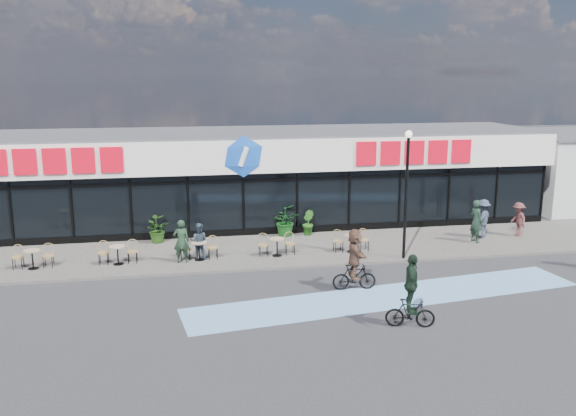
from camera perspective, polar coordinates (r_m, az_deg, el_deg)
The scene contains 20 objects.
ground at distance 21.64m, azimuth -2.10°, elevation -7.57°, with size 120.00×120.00×0.00m, color #28282B.
sidewalk at distance 25.86m, azimuth -3.53°, elevation -4.07°, with size 44.00×5.00×0.10m, color #625D57.
bike_lane at distance 21.19m, azimuth 9.38°, elevation -8.17°, with size 14.00×2.20×0.01m, color #6794C3.
building at distance 30.61m, azimuth -4.80°, elevation 2.92°, with size 30.60×6.57×4.75m.
lamp_post at distance 24.47m, azimuth 11.03°, elevation 2.25°, with size 0.28×0.28×5.15m.
bistro_set_1 at distance 25.34m, azimuth -22.76°, elevation -4.22°, with size 1.54×0.62×0.90m.
bistro_set_2 at distance 24.83m, azimuth -15.63°, elevation -4.02°, with size 1.54×0.62×0.90m.
bistro_set_3 at distance 24.72m, azimuth -8.32°, elevation -3.75°, with size 1.54×0.62×0.90m.
bistro_set_4 at distance 25.01m, azimuth -1.06°, elevation -3.43°, with size 1.54×0.62×0.90m.
bistro_set_5 at distance 25.68m, azimuth 5.91°, elevation -3.06°, with size 1.54×0.62×0.90m.
potted_plant_left at distance 27.44m, azimuth -12.26°, elevation -2.01°, with size 1.03×0.89×1.15m, color #204513.
potted_plant_mid at distance 27.94m, azimuth -0.41°, elevation -1.23°, with size 1.23×1.06×1.36m, color #134415.
potted_plant_right at distance 28.10m, azimuth 1.85°, elevation -1.39°, with size 0.62×0.50×1.13m, color #255B1A.
patron_left at distance 24.32m, azimuth -9.95°, elevation -3.08°, with size 0.63×0.41×1.73m, color #1C3320.
patron_right at distance 24.74m, azimuth -8.35°, elevation -3.07°, with size 0.72×0.56×1.47m, color #31414D.
pedestrian_a at distance 29.78m, azimuth 20.75°, elevation -0.99°, with size 1.01×0.58×1.56m, color #552B2C.
pedestrian_b at distance 28.04m, azimuth 17.19°, elevation -1.18°, with size 0.70×0.46×1.91m, color #1B3123.
pedestrian_c at distance 28.95m, azimuth 17.75°, elevation -0.95°, with size 1.14×0.65×1.76m, color #2D3647.
cyclist_a at distance 21.34m, azimuth 6.26°, elevation -4.88°, with size 1.57×1.67×2.21m.
cyclist_c at distance 18.56m, azimuth 11.43°, elevation -8.02°, with size 1.53×1.14×2.26m.
Camera 1 is at (-2.85, -20.11, 7.46)m, focal length 38.00 mm.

